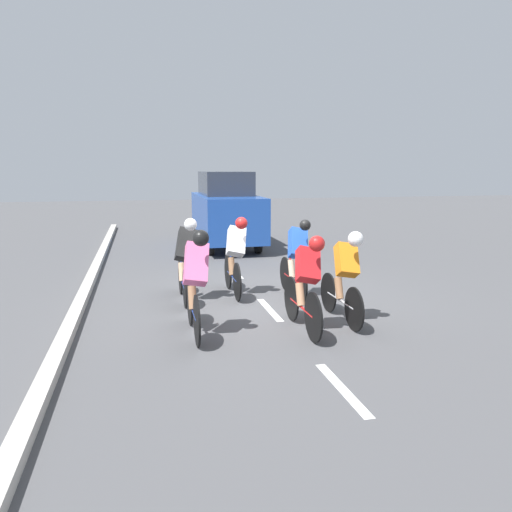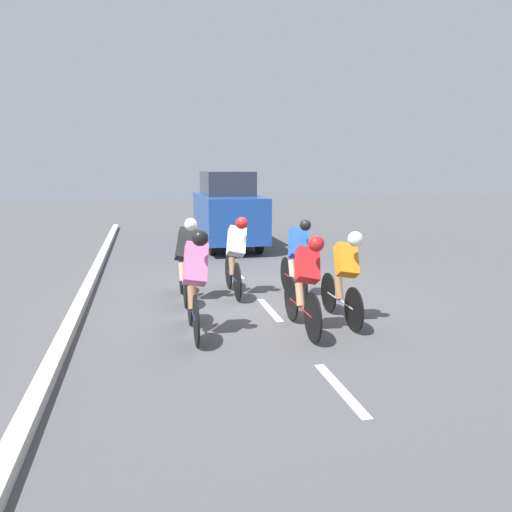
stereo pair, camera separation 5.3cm
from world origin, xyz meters
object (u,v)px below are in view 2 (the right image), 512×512
cyclist_blue (297,257)px  cyclist_white (235,254)px  support_car (228,210)px  cyclist_red (306,281)px  cyclist_pink (195,280)px  cyclist_orange (345,274)px  cyclist_black (185,257)px

cyclist_blue → cyclist_white: bearing=-20.0°
cyclist_blue → support_car: size_ratio=0.41×
cyclist_red → cyclist_white: bearing=-75.5°
cyclist_pink → cyclist_orange: cyclist_pink is taller
cyclist_orange → support_car: bearing=-86.2°
cyclist_red → support_car: 8.25m
cyclist_white → support_car: (-0.83, -5.87, 0.34)m
cyclist_orange → cyclist_black: cyclist_black is taller
cyclist_blue → cyclist_orange: size_ratio=0.98×
cyclist_pink → support_car: support_car is taller
cyclist_blue → support_car: (0.26, -6.26, 0.36)m
cyclist_orange → support_car: size_ratio=0.41×
cyclist_orange → cyclist_white: cyclist_white is taller
cyclist_pink → cyclist_black: (-0.03, -1.98, -0.01)m
cyclist_red → cyclist_black: bearing=-53.8°
cyclist_pink → cyclist_black: cyclist_pink is taller
support_car → cyclist_red: bearing=88.5°
cyclist_orange → cyclist_pink: bearing=3.4°
support_car → cyclist_orange: bearing=93.8°
cyclist_pink → cyclist_white: 2.41m
cyclist_blue → cyclist_black: size_ratio=1.00×
cyclist_orange → cyclist_red: bearing=22.9°
cyclist_pink → cyclist_black: size_ratio=1.01×
cyclist_pink → cyclist_white: cyclist_pink is taller
cyclist_orange → cyclist_blue: bearing=-80.7°
cyclist_pink → support_car: size_ratio=0.41×
cyclist_black → cyclist_white: (-0.96, -0.22, -0.02)m
cyclist_pink → cyclist_white: size_ratio=1.01×
cyclist_orange → cyclist_white: bearing=-56.5°
cyclist_blue → cyclist_white: 1.16m
cyclist_blue → support_car: bearing=-87.6°
cyclist_blue → cyclist_black: bearing=-4.9°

